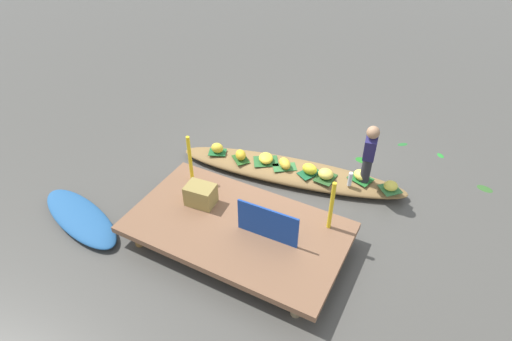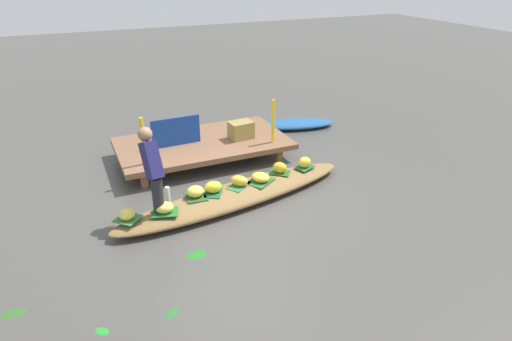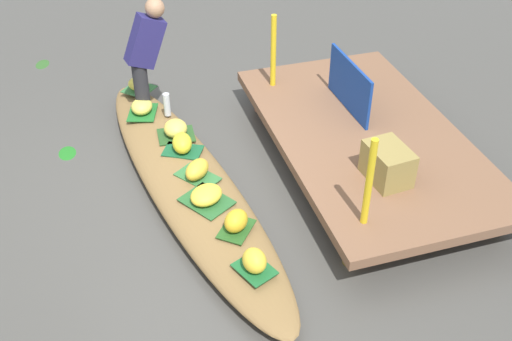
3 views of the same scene
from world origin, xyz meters
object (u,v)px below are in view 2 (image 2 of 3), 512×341
at_px(vendor_person, 152,166).
at_px(market_banner, 176,132).
at_px(banana_bunch_6, 239,181).
at_px(banana_bunch_3, 213,187).
at_px(produce_crate, 241,130).
at_px(water_bottle, 168,195).
at_px(banana_bunch_0, 305,162).
at_px(vendor_boat, 237,195).
at_px(banana_bunch_4, 195,191).
at_px(banana_bunch_2, 127,214).
at_px(moored_boat, 294,124).
at_px(banana_bunch_1, 164,207).
at_px(banana_bunch_5, 260,177).
at_px(banana_bunch_7, 280,168).

relative_size(vendor_person, market_banner, 1.34).
relative_size(banana_bunch_6, vendor_person, 0.24).
height_order(banana_bunch_3, produce_crate, produce_crate).
bearing_deg(water_bottle, banana_bunch_0, 5.33).
height_order(vendor_boat, market_banner, market_banner).
xyz_separation_m(banana_bunch_4, produce_crate, (1.44, 1.65, 0.21)).
relative_size(vendor_boat, market_banner, 4.49).
bearing_deg(market_banner, banana_bunch_2, -123.52).
distance_m(moored_boat, banana_bunch_6, 3.49).
relative_size(banana_bunch_1, banana_bunch_2, 1.14).
xyz_separation_m(banana_bunch_5, water_bottle, (-1.54, -0.06, 0.05)).
bearing_deg(produce_crate, banana_bunch_7, -85.47).
bearing_deg(banana_bunch_2, banana_bunch_1, -4.49).
relative_size(banana_bunch_2, banana_bunch_7, 0.99).
bearing_deg(banana_bunch_0, moored_boat, 65.26).
height_order(vendor_boat, banana_bunch_1, banana_bunch_1).
xyz_separation_m(banana_bunch_3, water_bottle, (-0.71, -0.02, 0.03)).
height_order(banana_bunch_7, market_banner, market_banner).
height_order(moored_boat, banana_bunch_4, banana_bunch_4).
distance_m(vendor_boat, vendor_person, 1.53).
bearing_deg(vendor_person, moored_boat, 36.07).
relative_size(banana_bunch_5, market_banner, 0.34).
bearing_deg(moored_boat, banana_bunch_1, -126.72).
relative_size(banana_bunch_4, banana_bunch_6, 0.91).
height_order(banana_bunch_3, banana_bunch_7, same).
xyz_separation_m(banana_bunch_0, banana_bunch_4, (-2.04, -0.22, -0.01)).
xyz_separation_m(moored_boat, vendor_person, (-3.76, -2.74, 0.84)).
relative_size(vendor_boat, moored_boat, 2.21).
xyz_separation_m(banana_bunch_0, market_banner, (-1.83, 1.59, 0.30)).
relative_size(moored_boat, vendor_person, 1.52).
bearing_deg(banana_bunch_4, moored_boat, 39.63).
bearing_deg(moored_boat, water_bottle, -128.40).
bearing_deg(market_banner, banana_bunch_7, -51.65).
bearing_deg(banana_bunch_7, banana_bunch_2, -170.56).
height_order(banana_bunch_4, banana_bunch_5, banana_bunch_4).
height_order(banana_bunch_1, produce_crate, produce_crate).
bearing_deg(moored_boat, banana_bunch_7, -108.18).
distance_m(banana_bunch_6, banana_bunch_7, 0.82).
bearing_deg(banana_bunch_7, market_banner, 129.98).
bearing_deg(market_banner, banana_bunch_4, -98.15).
height_order(water_bottle, produce_crate, produce_crate).
relative_size(banana_bunch_4, produce_crate, 0.60).
xyz_separation_m(banana_bunch_0, water_bottle, (-2.46, -0.23, 0.03)).
relative_size(banana_bunch_1, banana_bunch_3, 0.99).
bearing_deg(vendor_person, banana_bunch_4, 12.87).
xyz_separation_m(banana_bunch_6, produce_crate, (0.69, 1.59, 0.21)).
xyz_separation_m(banana_bunch_2, banana_bunch_3, (1.35, 0.23, 0.02)).
height_order(banana_bunch_0, banana_bunch_3, banana_bunch_0).
bearing_deg(banana_bunch_6, banana_bunch_4, -175.56).
distance_m(moored_boat, vendor_person, 4.72).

